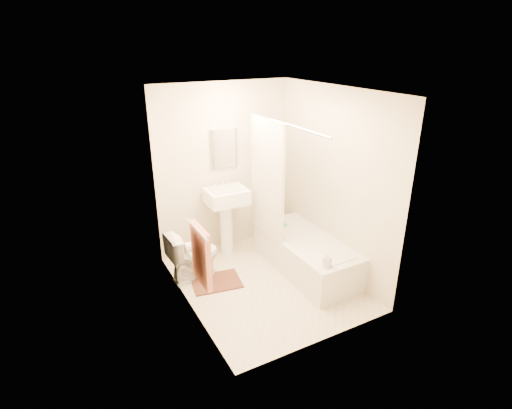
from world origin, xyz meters
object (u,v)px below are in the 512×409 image
toilet (193,255)px  sink (227,219)px  bathtub (306,254)px  bath_mat (217,282)px  soap_bottle (327,260)px

toilet → sink: sink is taller
bathtub → bath_mat: bearing=167.4°
bath_mat → sink: bearing=54.9°
bathtub → soap_bottle: (-0.19, -0.68, 0.31)m
toilet → sink: 0.79m
soap_bottle → bathtub: bearing=74.3°
soap_bottle → bath_mat: bearing=136.4°
sink → soap_bottle: sink is taller
sink → bath_mat: (-0.45, -0.65, -0.53)m
toilet → bathtub: size_ratio=0.41×
toilet → bath_mat: (0.20, -0.25, -0.32)m
bathtub → bath_mat: size_ratio=2.68×
sink → bathtub: 1.22m
bath_mat → soap_bottle: bearing=-43.6°
sink → soap_bottle: (0.55, -1.60, -0.00)m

